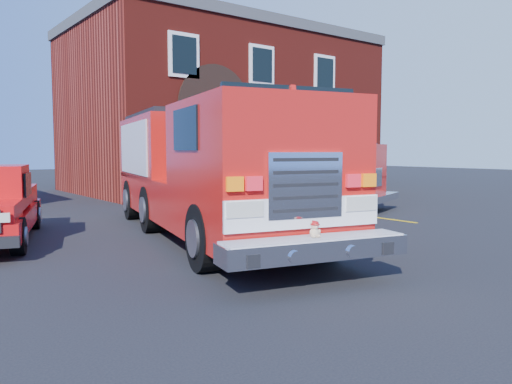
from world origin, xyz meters
TOP-DOWN VIEW (x-y plane):
  - ground at (0.00, 0.00)m, footprint 100.00×100.00m
  - parking_stripe_near at (6.50, 1.00)m, footprint 0.12×3.00m
  - parking_stripe_mid at (6.50, 4.00)m, footprint 0.12×3.00m
  - parking_stripe_far at (6.50, 7.00)m, footprint 0.12×3.00m
  - fire_station at (8.99, 13.98)m, footprint 15.20×10.20m
  - fire_engine at (0.42, 1.37)m, footprint 5.30×10.93m
  - secondary_truck at (6.32, 5.54)m, footprint 5.14×8.19m

SIDE VIEW (x-z plane):
  - ground at x=0.00m, z-range 0.00..0.00m
  - parking_stripe_near at x=6.50m, z-range 0.00..0.01m
  - parking_stripe_mid at x=6.50m, z-range 0.00..0.01m
  - parking_stripe_far at x=6.50m, z-range 0.00..0.01m
  - secondary_truck at x=6.32m, z-range 0.11..2.66m
  - fire_engine at x=0.42m, z-range 0.06..3.31m
  - fire_station at x=8.99m, z-range 0.03..8.48m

